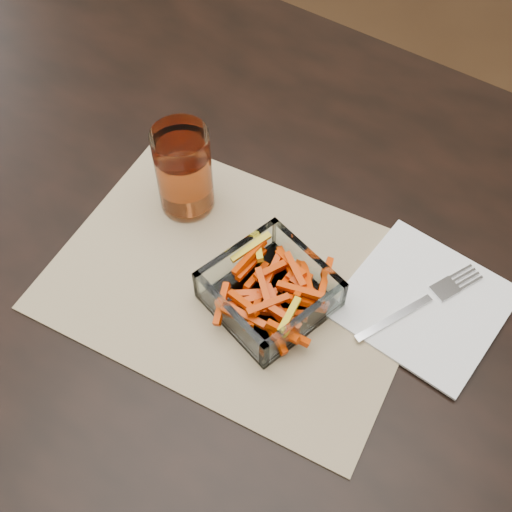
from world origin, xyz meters
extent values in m
plane|color=#331E0F|center=(0.00, 0.00, 0.00)|extent=(4.50, 4.50, 0.00)
cube|color=black|center=(0.00, 0.00, 0.73)|extent=(1.60, 0.90, 0.03)
cylinder|color=black|center=(-0.72, 0.37, 0.36)|extent=(0.06, 0.06, 0.72)
cube|color=tan|center=(0.14, -0.08, 0.75)|extent=(0.49, 0.38, 0.00)
cube|color=white|center=(0.19, -0.09, 0.76)|extent=(0.16, 0.16, 0.01)
cube|color=white|center=(0.21, -0.03, 0.78)|extent=(0.13, 0.04, 0.05)
cube|color=white|center=(0.18, -0.15, 0.78)|extent=(0.13, 0.04, 0.05)
cube|color=white|center=(0.13, -0.07, 0.78)|extent=(0.04, 0.13, 0.05)
cube|color=white|center=(0.25, -0.10, 0.78)|extent=(0.04, 0.13, 0.05)
cylinder|color=white|center=(0.01, -0.02, 0.82)|extent=(0.07, 0.07, 0.13)
cylinder|color=#A64017|center=(0.01, -0.02, 0.80)|extent=(0.06, 0.06, 0.08)
cube|color=white|center=(0.35, 0.02, 0.76)|extent=(0.19, 0.19, 0.00)
cube|color=silver|center=(0.33, -0.03, 0.76)|extent=(0.06, 0.11, 0.00)
cube|color=silver|center=(0.37, 0.05, 0.76)|extent=(0.04, 0.04, 0.00)
cube|color=silver|center=(0.37, 0.08, 0.76)|extent=(0.02, 0.03, 0.00)
cube|color=silver|center=(0.38, 0.08, 0.76)|extent=(0.02, 0.03, 0.00)
cube|color=silver|center=(0.38, 0.08, 0.76)|extent=(0.02, 0.03, 0.00)
cube|color=silver|center=(0.39, 0.07, 0.76)|extent=(0.02, 0.03, 0.00)
camera|label=1|loc=(0.41, -0.43, 1.44)|focal=45.00mm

